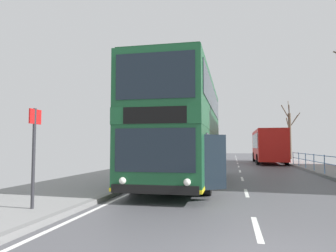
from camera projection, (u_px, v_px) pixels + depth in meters
double_decker_bus_main at (184, 129)px, 13.80m from camera, size 3.32×10.86×4.54m
background_bus_far_lane at (268, 145)px, 30.21m from camera, size 2.75×10.04×3.14m
bus_stop_sign_near at (34, 146)px, 7.53m from camera, size 0.08×0.44×2.41m
bare_tree_far_01 at (290, 132)px, 36.41m from camera, size 2.16×3.02×6.97m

